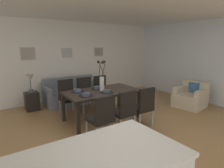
{
  "coord_description": "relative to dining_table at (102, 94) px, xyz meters",
  "views": [
    {
      "loc": [
        -2.21,
        -2.87,
        1.86
      ],
      "look_at": [
        0.4,
        0.97,
        0.87
      ],
      "focal_mm": 30.23,
      "sensor_mm": 36.0,
      "label": 1
    }
  ],
  "objects": [
    {
      "name": "table_lamp",
      "position": [
        -1.3,
        1.72,
        0.23
      ],
      "size": [
        0.22,
        0.22,
        0.51
      ],
      "color": "#4C4C51",
      "rests_on": "side_table"
    },
    {
      "name": "placemat_far_right",
      "position": [
        -0.0,
        0.22,
        0.08
      ],
      "size": [
        0.32,
        0.32,
        0.01
      ],
      "primitive_type": "cylinder",
      "color": "black",
      "rests_on": "dining_table"
    },
    {
      "name": "dining_chair_near_right",
      "position": [
        -0.54,
        0.9,
        -0.15
      ],
      "size": [
        0.46,
        0.46,
        0.92
      ],
      "color": "black",
      "rests_on": "ground"
    },
    {
      "name": "side_window_wall",
      "position": [
        3.54,
        -0.58,
        0.63
      ],
      "size": [
        0.1,
        6.3,
        2.6
      ],
      "primitive_type": "cube",
      "color": "white",
      "rests_on": "ground"
    },
    {
      "name": "bowl_near_right",
      "position": [
        -0.54,
        0.22,
        0.11
      ],
      "size": [
        0.17,
        0.17,
        0.07
      ],
      "color": "#475166",
      "rests_on": "dining_table"
    },
    {
      "name": "bowl_near_left",
      "position": [
        -0.54,
        -0.22,
        0.11
      ],
      "size": [
        0.17,
        0.17,
        0.07
      ],
      "color": "#475166",
      "rests_on": "dining_table"
    },
    {
      "name": "dining_table",
      "position": [
        0.0,
        0.0,
        0.0
      ],
      "size": [
        1.8,
        0.97,
        0.74
      ],
      "color": "black",
      "rests_on": "ground"
    },
    {
      "name": "ceiling_panel",
      "position": [
        -0.11,
        -0.58,
        1.97
      ],
      "size": [
        9.0,
        7.2,
        0.08
      ],
      "primitive_type": "cube",
      "color": "white"
    },
    {
      "name": "placemat_near_left",
      "position": [
        -0.54,
        -0.22,
        0.08
      ],
      "size": [
        0.32,
        0.32,
        0.01
      ],
      "primitive_type": "cylinder",
      "color": "black",
      "rests_on": "dining_table"
    },
    {
      "name": "ground_plane",
      "position": [
        -0.11,
        -0.98,
        -0.67
      ],
      "size": [
        9.0,
        9.0,
        0.0
      ],
      "primitive_type": "plane",
      "color": "olive"
    },
    {
      "name": "bowl_far_left",
      "position": [
        -0.0,
        -0.22,
        0.11
      ],
      "size": [
        0.17,
        0.17,
        0.07
      ],
      "color": "#475166",
      "rests_on": "dining_table"
    },
    {
      "name": "framed_picture_center",
      "position": [
        -0.0,
        2.2,
        0.91
      ],
      "size": [
        0.34,
        0.03,
        0.29
      ],
      "color": "#B2ADA3"
    },
    {
      "name": "framed_picture_right",
      "position": [
        1.21,
        2.2,
        0.91
      ],
      "size": [
        0.36,
        0.03,
        0.31
      ],
      "color": "#B2ADA3"
    },
    {
      "name": "armchair",
      "position": [
        2.73,
        -0.65,
        -0.38
      ],
      "size": [
        0.92,
        0.92,
        0.75
      ],
      "color": "beige",
      "rests_on": "ground"
    },
    {
      "name": "dining_chair_mid_right",
      "position": [
        0.55,
        0.91,
        -0.15
      ],
      "size": [
        0.47,
        0.47,
        0.92
      ],
      "color": "black",
      "rests_on": "ground"
    },
    {
      "name": "bowl_far_right",
      "position": [
        -0.0,
        0.22,
        0.11
      ],
      "size": [
        0.17,
        0.17,
        0.07
      ],
      "color": "#475166",
      "rests_on": "dining_table"
    },
    {
      "name": "dining_chair_mid_left",
      "position": [
        0.55,
        -0.88,
        -0.15
      ],
      "size": [
        0.45,
        0.45,
        0.92
      ],
      "color": "black",
      "rests_on": "ground"
    },
    {
      "name": "sofa",
      "position": [
        -0.07,
        1.72,
        -0.39
      ],
      "size": [
        1.71,
        0.84,
        0.8
      ],
      "color": "slate",
      "rests_on": "ground"
    },
    {
      "name": "dining_chair_far_right",
      "position": [
        -0.01,
        0.88,
        -0.15
      ],
      "size": [
        0.46,
        0.46,
        0.92
      ],
      "color": "black",
      "rests_on": "ground"
    },
    {
      "name": "side_table",
      "position": [
        -1.3,
        1.72,
        -0.41
      ],
      "size": [
        0.36,
        0.36,
        0.52
      ],
      "primitive_type": "cube",
      "color": "black",
      "rests_on": "ground"
    },
    {
      "name": "placemat_far_left",
      "position": [
        -0.0,
        -0.22,
        0.08
      ],
      "size": [
        0.32,
        0.32,
        0.01
      ],
      "primitive_type": "cylinder",
      "color": "black",
      "rests_on": "dining_table"
    },
    {
      "name": "dining_chair_far_left",
      "position": [
        0.02,
        -0.88,
        -0.15
      ],
      "size": [
        0.44,
        0.44,
        0.92
      ],
      "color": "black",
      "rests_on": "ground"
    },
    {
      "name": "placemat_near_right",
      "position": [
        -0.54,
        0.22,
        0.08
      ],
      "size": [
        0.32,
        0.32,
        0.01
      ],
      "primitive_type": "cylinder",
      "color": "black",
      "rests_on": "dining_table"
    },
    {
      "name": "framed_picture_left",
      "position": [
        -1.21,
        2.2,
        0.91
      ],
      "size": [
        0.42,
        0.03,
        0.38
      ],
      "color": "#B2ADA3"
    },
    {
      "name": "back_wall_panel",
      "position": [
        -0.11,
        2.27,
        0.63
      ],
      "size": [
        9.0,
        0.1,
        2.6
      ],
      "primitive_type": "cube",
      "color": "white",
      "rests_on": "ground"
    },
    {
      "name": "dining_chair_near_left",
      "position": [
        -0.56,
        -0.92,
        -0.15
      ],
      "size": [
        0.46,
        0.46,
        0.92
      ],
      "color": "black",
      "rests_on": "ground"
    },
    {
      "name": "centerpiece_vase",
      "position": [
        0.0,
        0.0,
        0.36
      ],
      "size": [
        0.21,
        0.23,
        0.73
      ],
      "color": "silver",
      "rests_on": "dining_table"
    }
  ]
}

